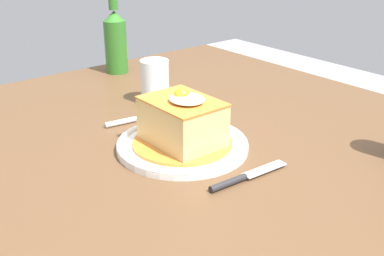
% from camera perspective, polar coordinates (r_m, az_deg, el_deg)
% --- Properties ---
extents(dining_table, '(1.24, 1.02, 0.76)m').
position_cam_1_polar(dining_table, '(1.02, 2.73, -6.32)').
color(dining_table, brown).
rests_on(dining_table, ground_plane).
extents(main_plate, '(0.25, 0.25, 0.02)m').
position_cam_1_polar(main_plate, '(0.92, -0.97, -2.09)').
color(main_plate, white).
rests_on(main_plate, dining_table).
extents(sandwich_meal, '(0.19, 0.19, 0.11)m').
position_cam_1_polar(sandwich_meal, '(0.90, -0.97, 0.52)').
color(sandwich_meal, orange).
rests_on(sandwich_meal, main_plate).
extents(fork, '(0.04, 0.14, 0.01)m').
position_cam_1_polar(fork, '(1.05, -7.36, 0.95)').
color(fork, silver).
rests_on(fork, dining_table).
extents(knife, '(0.03, 0.17, 0.01)m').
position_cam_1_polar(knife, '(0.81, 5.65, -6.07)').
color(knife, '#262628').
rests_on(knife, dining_table).
extents(beer_bottle_green, '(0.06, 0.06, 0.27)m').
position_cam_1_polar(beer_bottle_green, '(1.40, -9.15, 10.54)').
color(beer_bottle_green, '#2D6B23').
rests_on(beer_bottle_green, dining_table).
extents(drinking_glass, '(0.07, 0.07, 0.10)m').
position_cam_1_polar(drinking_glass, '(1.15, -4.44, 5.22)').
color(drinking_glass, '#3F2314').
rests_on(drinking_glass, dining_table).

